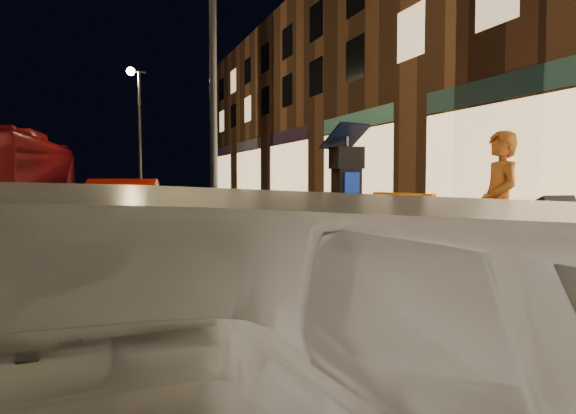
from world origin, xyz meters
name	(u,v)px	position (x,y,z in m)	size (l,w,h in m)	color
ground_plane	(251,313)	(0.00, 0.00, 0.00)	(120.00, 120.00, 0.00)	black
sidewalk	(474,287)	(3.00, 0.00, 0.07)	(6.00, 60.00, 0.15)	gray
kerb	(251,307)	(0.00, 0.00, 0.07)	(0.30, 60.00, 0.15)	slate
parking_kiosk	(346,201)	(1.85, 1.37, 1.15)	(0.63, 0.63, 1.99)	black
barrier_front	(380,238)	(1.85, 0.42, 0.71)	(1.43, 0.59, 1.11)	#FB7300
barrier_back	(320,226)	(1.85, 2.32, 0.71)	(1.43, 0.59, 1.11)	#FB7300
barrier_kerbside	(285,234)	(0.90, 1.37, 0.71)	(1.43, 0.59, 1.11)	#FB7300
barrier_bldgside	(402,229)	(2.80, 1.37, 0.71)	(1.43, 0.59, 1.11)	#FB7300
car_silver	(123,316)	(-1.32, 0.36, 0.00)	(1.82, 4.48, 1.30)	#ACACB1
car_red	(123,241)	(-1.00, 7.42, 0.00)	(1.58, 4.52, 1.49)	#A11408
bus_doubledecker	(16,216)	(-4.62, 17.74, 0.00)	(2.77, 11.83, 3.29)	maroon
man	(500,206)	(3.27, -0.13, 1.12)	(0.71, 0.46, 1.93)	#914815
stroller	(571,247)	(3.47, -1.03, 0.70)	(0.57, 0.87, 1.09)	black
street_lamp_mid	(213,76)	(0.25, 3.00, 3.15)	(0.12, 0.12, 6.00)	#3F3F44
street_lamp_far	(140,141)	(0.25, 18.00, 3.15)	(0.12, 0.12, 6.00)	#3F3F44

